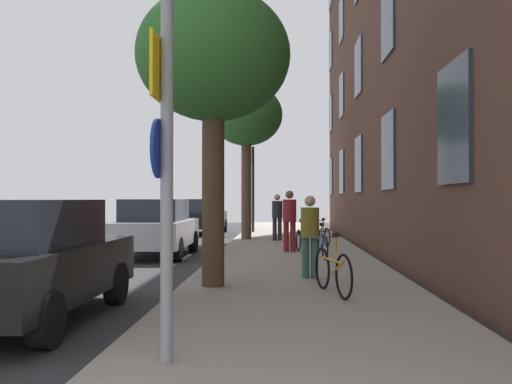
# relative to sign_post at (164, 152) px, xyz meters

# --- Properties ---
(ground_plane) EXTENTS (41.80, 41.80, 0.00)m
(ground_plane) POSITION_rel_sign_post_xyz_m (-2.08, 11.34, -2.08)
(ground_plane) COLOR #332D28
(road_asphalt) EXTENTS (7.00, 38.00, 0.01)m
(road_asphalt) POSITION_rel_sign_post_xyz_m (-4.18, 11.34, -2.08)
(road_asphalt) COLOR #2D2D30
(road_asphalt) RESTS_ON ground
(sidewalk) EXTENTS (4.20, 38.00, 0.12)m
(sidewalk) POSITION_rel_sign_post_xyz_m (1.42, 11.34, -2.02)
(sidewalk) COLOR gray
(sidewalk) RESTS_ON ground
(sign_post) EXTENTS (0.16, 0.60, 3.58)m
(sign_post) POSITION_rel_sign_post_xyz_m (0.00, 0.00, 0.00)
(sign_post) COLOR gray
(sign_post) RESTS_ON sidewalk
(traffic_light) EXTENTS (0.43, 0.24, 3.94)m
(traffic_light) POSITION_rel_sign_post_xyz_m (-0.26, 19.93, 0.73)
(traffic_light) COLOR black
(traffic_light) RESTS_ON sidewalk
(tree_near) EXTENTS (2.71, 2.71, 5.20)m
(tree_near) POSITION_rel_sign_post_xyz_m (-0.09, 4.40, 2.02)
(tree_near) COLOR #4C3823
(tree_near) RESTS_ON sidewalk
(tree_far) EXTENTS (2.75, 2.75, 5.88)m
(tree_far) POSITION_rel_sign_post_xyz_m (-0.20, 15.43, 2.67)
(tree_far) COLOR brown
(tree_far) RESTS_ON sidewalk
(bicycle_0) EXTENTS (0.56, 1.66, 0.99)m
(bicycle_0) POSITION_rel_sign_post_xyz_m (1.92, 3.66, -1.58)
(bicycle_0) COLOR black
(bicycle_0) RESTS_ON sidewalk
(bicycle_1) EXTENTS (0.42, 1.63, 0.91)m
(bicycle_1) POSITION_rel_sign_post_xyz_m (2.13, 8.95, -1.61)
(bicycle_1) COLOR black
(bicycle_1) RESTS_ON sidewalk
(bicycle_2) EXTENTS (0.56, 1.66, 0.92)m
(bicycle_2) POSITION_rel_sign_post_xyz_m (1.75, 11.28, -1.61)
(bicycle_2) COLOR black
(bicycle_2) RESTS_ON sidewalk
(bicycle_3) EXTENTS (0.55, 1.62, 0.89)m
(bicycle_3) POSITION_rel_sign_post_xyz_m (2.46, 12.82, -1.61)
(bicycle_3) COLOR black
(bicycle_3) RESTS_ON sidewalk
(pedestrian_0) EXTENTS (0.49, 0.49, 1.58)m
(pedestrian_0) POSITION_rel_sign_post_xyz_m (1.66, 5.41, -1.06)
(pedestrian_0) COLOR #33594C
(pedestrian_0) RESTS_ON sidewalk
(pedestrian_1) EXTENTS (0.55, 0.55, 1.76)m
(pedestrian_1) POSITION_rel_sign_post_xyz_m (1.36, 10.57, -0.96)
(pedestrian_1) COLOR maroon
(pedestrian_1) RESTS_ON sidewalk
(pedestrian_2) EXTENTS (0.48, 0.48, 1.69)m
(pedestrian_2) POSITION_rel_sign_post_xyz_m (0.98, 14.81, -0.99)
(pedestrian_2) COLOR #26262D
(pedestrian_2) RESTS_ON sidewalk
(car_0) EXTENTS (1.79, 3.93, 1.62)m
(car_0) POSITION_rel_sign_post_xyz_m (-2.24, 1.95, -1.24)
(car_0) COLOR black
(car_0) RESTS_ON road_asphalt
(car_1) EXTENTS (1.90, 3.95, 1.62)m
(car_1) POSITION_rel_sign_post_xyz_m (-2.42, 10.14, -1.24)
(car_1) COLOR #B7B7BC
(car_1) RESTS_ON road_asphalt
(car_2) EXTENTS (1.86, 4.11, 1.62)m
(car_2) POSITION_rel_sign_post_xyz_m (-2.46, 19.98, -1.24)
(car_2) COLOR black
(car_2) RESTS_ON road_asphalt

